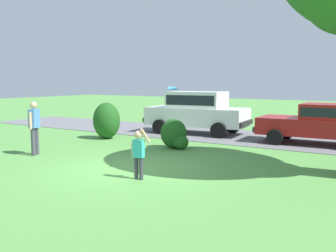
% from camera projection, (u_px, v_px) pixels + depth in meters
% --- Properties ---
extents(ground_plane, '(80.00, 80.00, 0.00)m').
position_uv_depth(ground_plane, '(131.00, 169.00, 10.75)').
color(ground_plane, '#518E42').
extents(driveway_strip, '(28.00, 4.40, 0.02)m').
position_uv_depth(driveway_strip, '(236.00, 136.00, 16.87)').
color(driveway_strip, slate).
rests_on(driveway_strip, ground).
extents(shrub_near_tree, '(1.17, 1.06, 1.51)m').
position_uv_depth(shrub_near_tree, '(107.00, 121.00, 16.26)').
color(shrub_near_tree, '#1E511C').
rests_on(shrub_near_tree, ground).
extents(shrub_centre_left, '(1.11, 0.87, 1.06)m').
position_uv_depth(shrub_centre_left, '(175.00, 135.00, 13.97)').
color(shrub_centre_left, '#1E511C').
rests_on(shrub_centre_left, ground).
extents(parked_sedan, '(4.48, 2.24, 1.56)m').
position_uv_depth(parked_sedan, '(319.00, 123.00, 14.69)').
color(parked_sedan, maroon).
rests_on(parked_sedan, ground).
extents(parked_suv, '(4.84, 2.41, 1.92)m').
position_uv_depth(parked_suv, '(197.00, 110.00, 17.68)').
color(parked_suv, white).
rests_on(parked_suv, ground).
extents(child_thrower, '(0.43, 0.30, 1.29)m').
position_uv_depth(child_thrower, '(139.00, 151.00, 9.56)').
color(child_thrower, '#383842').
rests_on(child_thrower, ground).
extents(frisbee, '(0.29, 0.28, 0.11)m').
position_uv_depth(frisbee, '(173.00, 88.00, 10.05)').
color(frisbee, '#337FDB').
extents(adult_onlooker, '(0.33, 0.50, 1.74)m').
position_uv_depth(adult_onlooker, '(34.00, 125.00, 12.66)').
color(adult_onlooker, '#3F3F4C').
rests_on(adult_onlooker, ground).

